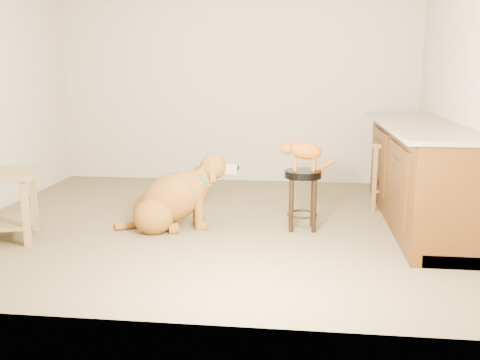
# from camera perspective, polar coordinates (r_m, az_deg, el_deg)

# --- Properties ---
(floor) EXTENTS (4.50, 4.00, 0.01)m
(floor) POSITION_cam_1_polar(r_m,az_deg,el_deg) (5.05, -3.18, -4.65)
(floor) COLOR brown
(floor) RESTS_ON ground
(room_shell) EXTENTS (4.54, 4.04, 2.62)m
(room_shell) POSITION_cam_1_polar(r_m,az_deg,el_deg) (4.84, -3.42, 14.72)
(room_shell) COLOR beige
(room_shell) RESTS_ON ground
(cabinet_run) EXTENTS (0.70, 2.56, 0.94)m
(cabinet_run) POSITION_cam_1_polar(r_m,az_deg,el_deg) (5.27, 18.66, 0.38)
(cabinet_run) COLOR #45270C
(cabinet_run) RESTS_ON ground
(padded_stool) EXTENTS (0.33, 0.33, 0.54)m
(padded_stool) POSITION_cam_1_polar(r_m,az_deg,el_deg) (4.82, 6.70, -0.81)
(padded_stool) COLOR black
(padded_stool) RESTS_ON ground
(wood_stool) EXTENTS (0.43, 0.43, 0.69)m
(wood_stool) POSITION_cam_1_polar(r_m,az_deg,el_deg) (5.71, 15.72, 0.58)
(wood_stool) COLOR brown
(wood_stool) RESTS_ON ground
(side_table) EXTENTS (0.73, 0.73, 0.59)m
(side_table) POSITION_cam_1_polar(r_m,az_deg,el_deg) (4.90, -24.13, -1.46)
(side_table) COLOR olive
(side_table) RESTS_ON ground
(golden_retriever) EXTENTS (1.11, 0.66, 0.72)m
(golden_retriever) POSITION_cam_1_polar(r_m,az_deg,el_deg) (4.86, -7.11, -2.06)
(golden_retriever) COLOR brown
(golden_retriever) RESTS_ON ground
(tabby_kitten) EXTENTS (0.49, 0.19, 0.31)m
(tabby_kitten) POSITION_cam_1_polar(r_m,az_deg,el_deg) (4.76, 6.66, 3.02)
(tabby_kitten) COLOR #8C430E
(tabby_kitten) RESTS_ON padded_stool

